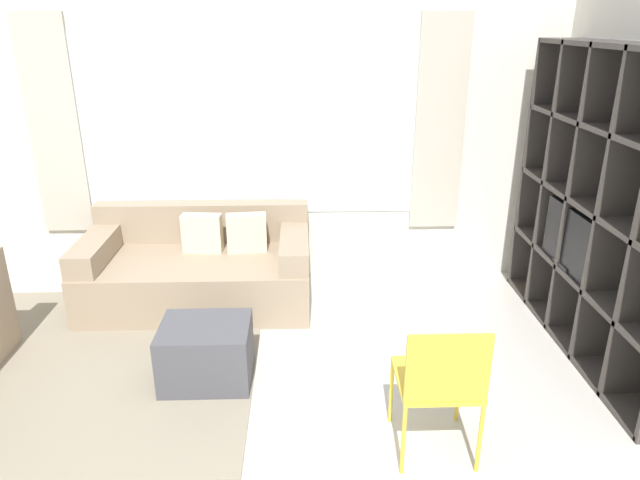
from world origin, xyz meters
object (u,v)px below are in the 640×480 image
at_px(shelving_unit, 609,209).
at_px(couch_main, 200,269).
at_px(ottoman, 206,353).
at_px(folding_chair, 440,379).

relative_size(shelving_unit, couch_main, 1.17).
xyz_separation_m(shelving_unit, couch_main, (-3.06, 0.82, -0.79)).
distance_m(ottoman, folding_chair, 1.64).
height_order(ottoman, folding_chair, folding_chair).
xyz_separation_m(couch_main, folding_chair, (1.64, -2.00, 0.22)).
height_order(couch_main, folding_chair, folding_chair).
height_order(shelving_unit, ottoman, shelving_unit).
distance_m(shelving_unit, couch_main, 3.27).
bearing_deg(shelving_unit, ottoman, -172.12).
bearing_deg(folding_chair, couch_main, -50.60).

